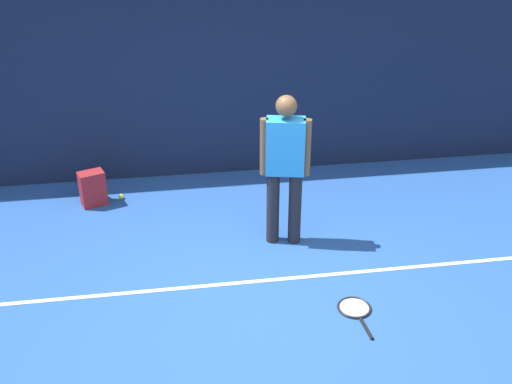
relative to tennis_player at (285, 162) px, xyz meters
name	(u,v)px	position (x,y,z in m)	size (l,w,h in m)	color
ground_plane	(262,304)	(-0.41, -1.08, -0.97)	(12.00, 12.00, 0.00)	#234C93
back_fence	(226,70)	(-0.41, 1.92, 0.46)	(10.00, 0.10, 2.86)	#141E38
court_line	(257,281)	(-0.41, -0.72, -0.96)	(9.00, 0.05, 0.00)	white
tennis_player	(285,162)	(0.00, 0.00, 0.00)	(0.52, 0.30, 1.70)	black
tennis_racket	(355,309)	(0.44, -1.31, -0.95)	(0.34, 0.62, 0.03)	black
backpack	(92,189)	(-2.17, 1.21, -0.76)	(0.35, 0.35, 0.44)	maroon
tennis_ball_near_player	(121,197)	(-1.85, 1.28, -0.93)	(0.07, 0.07, 0.07)	#CCE033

